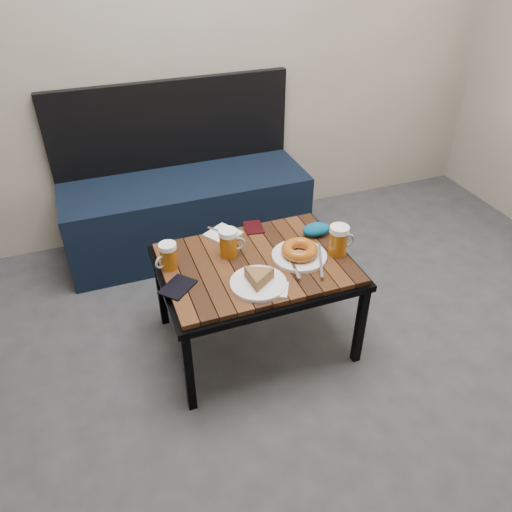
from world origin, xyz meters
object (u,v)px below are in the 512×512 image
object	(u,v)px
bench	(186,205)
plate_pie	(258,280)
beer_mug_left	(168,256)
beer_mug_right	(339,240)
passport_navy	(178,287)
passport_burgundy	(254,227)
knit_pouch	(316,229)
cafe_table	(256,269)
beer_mug_centre	(229,243)
plate_bagel	(300,252)

from	to	relation	value
bench	plate_pie	size ratio (longest dim) A/B	6.03
beer_mug_left	beer_mug_right	xyz separation A→B (m)	(0.72, -0.15, 0.01)
passport_navy	passport_burgundy	distance (m)	0.55
knit_pouch	passport_navy	bearing A→B (deg)	-166.75
cafe_table	plate_pie	xyz separation A→B (m)	(-0.05, -0.16, 0.07)
cafe_table	plate_pie	bearing A→B (deg)	-107.00
cafe_table	knit_pouch	xyz separation A→B (m)	(0.34, 0.10, 0.07)
beer_mug_centre	beer_mug_right	world-z (taller)	beer_mug_right
beer_mug_centre	beer_mug_right	xyz separation A→B (m)	(0.46, -0.15, 0.00)
beer_mug_centre	knit_pouch	bearing A→B (deg)	6.97
plate_pie	cafe_table	bearing A→B (deg)	73.00
passport_burgundy	passport_navy	bearing A→B (deg)	-136.06
bench	cafe_table	size ratio (longest dim) A/B	1.67
bench	passport_navy	distance (m)	1.05
beer_mug_centre	plate_bagel	size ratio (longest dim) A/B	0.42
beer_mug_left	knit_pouch	world-z (taller)	beer_mug_left
plate_bagel	plate_pie	bearing A→B (deg)	-153.63
plate_pie	knit_pouch	world-z (taller)	plate_pie
cafe_table	passport_burgundy	world-z (taller)	passport_burgundy
beer_mug_right	passport_navy	xyz separation A→B (m)	(-0.72, 0.00, -0.06)
beer_mug_left	knit_pouch	bearing A→B (deg)	154.72
beer_mug_left	beer_mug_centre	xyz separation A→B (m)	(0.27, 0.00, 0.00)
cafe_table	beer_mug_right	distance (m)	0.39
passport_burgundy	beer_mug_right	bearing A→B (deg)	-41.30
beer_mug_right	plate_pie	distance (m)	0.42
passport_navy	beer_mug_left	bearing A→B (deg)	138.72
beer_mug_centre	knit_pouch	size ratio (longest dim) A/B	0.97
beer_mug_centre	passport_burgundy	distance (m)	0.26
beer_mug_left	bench	bearing A→B (deg)	-133.93
bench	passport_burgundy	distance (m)	0.73
beer_mug_left	passport_burgundy	distance (m)	0.48
beer_mug_right	knit_pouch	size ratio (longest dim) A/B	1.03
beer_mug_right	passport_navy	world-z (taller)	beer_mug_right
bench	passport_burgundy	world-z (taller)	bench
knit_pouch	plate_pie	bearing A→B (deg)	-145.99
plate_bagel	passport_burgundy	bearing A→B (deg)	109.20
passport_navy	knit_pouch	distance (m)	0.72
beer_mug_centre	cafe_table	bearing A→B (deg)	-37.76
cafe_table	passport_burgundy	distance (m)	0.28
beer_mug_right	knit_pouch	distance (m)	0.17
plate_pie	beer_mug_left	bearing A→B (deg)	142.35
plate_bagel	cafe_table	bearing A→B (deg)	168.08
beer_mug_right	cafe_table	bearing A→B (deg)	169.83
bench	beer_mug_right	world-z (taller)	bench
cafe_table	beer_mug_centre	size ratio (longest dim) A/B	6.54
beer_mug_right	passport_burgundy	world-z (taller)	beer_mug_right
passport_navy	beer_mug_right	bearing A→B (deg)	47.53
bench	cafe_table	xyz separation A→B (m)	(0.10, -0.93, 0.16)
bench	plate_pie	world-z (taller)	bench
beer_mug_right	passport_burgundy	bearing A→B (deg)	130.69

